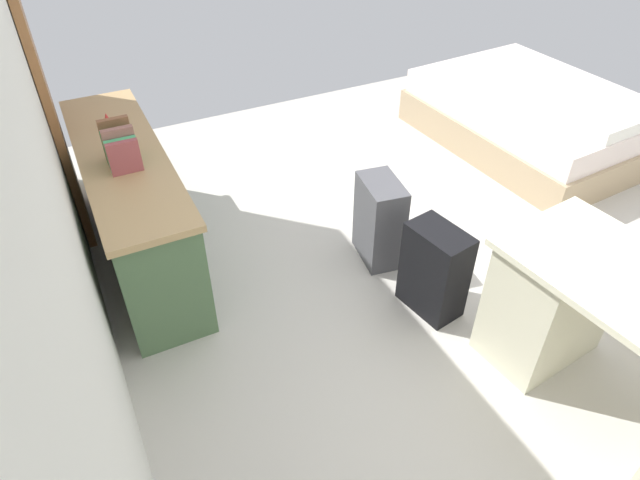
{
  "coord_description": "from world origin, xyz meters",
  "views": [
    {
      "loc": [
        -2.05,
        2.14,
        2.42
      ],
      "look_at": [
        -0.03,
        1.13,
        0.6
      ],
      "focal_mm": 31.32,
      "sensor_mm": 36.0,
      "label": 1
    }
  ],
  "objects_px": {
    "credenza": "(134,207)",
    "suitcase_spare_grey": "(379,221)",
    "figurine_small": "(108,121)",
    "desk": "(638,358)",
    "bed": "(534,117)",
    "suitcase_black": "(434,270)"
  },
  "relations": [
    {
      "from": "credenza",
      "to": "suitcase_spare_grey",
      "type": "relative_size",
      "value": 3.13
    },
    {
      "from": "suitcase_spare_grey",
      "to": "figurine_small",
      "type": "height_order",
      "value": "figurine_small"
    },
    {
      "from": "desk",
      "to": "bed",
      "type": "bearing_deg",
      "value": -34.45
    },
    {
      "from": "desk",
      "to": "suitcase_black",
      "type": "height_order",
      "value": "desk"
    },
    {
      "from": "bed",
      "to": "suitcase_black",
      "type": "xyz_separation_m",
      "value": [
        -1.27,
        1.96,
        0.04
      ]
    },
    {
      "from": "bed",
      "to": "suitcase_spare_grey",
      "type": "bearing_deg",
      "value": 110.1
    },
    {
      "from": "suitcase_black",
      "to": "desk",
      "type": "bearing_deg",
      "value": -168.4
    },
    {
      "from": "bed",
      "to": "figurine_small",
      "type": "xyz_separation_m",
      "value": [
        0.3,
        3.38,
        0.59
      ]
    },
    {
      "from": "credenza",
      "to": "suitcase_black",
      "type": "bearing_deg",
      "value": -131.15
    },
    {
      "from": "suitcase_black",
      "to": "figurine_small",
      "type": "bearing_deg",
      "value": 32.47
    },
    {
      "from": "suitcase_black",
      "to": "suitcase_spare_grey",
      "type": "relative_size",
      "value": 0.98
    },
    {
      "from": "desk",
      "to": "figurine_small",
      "type": "xyz_separation_m",
      "value": [
        2.59,
        1.82,
        0.43
      ]
    },
    {
      "from": "bed",
      "to": "figurine_small",
      "type": "distance_m",
      "value": 3.45
    },
    {
      "from": "desk",
      "to": "figurine_small",
      "type": "relative_size",
      "value": 13.67
    },
    {
      "from": "credenza",
      "to": "figurine_small",
      "type": "relative_size",
      "value": 16.36
    },
    {
      "from": "bed",
      "to": "figurine_small",
      "type": "bearing_deg",
      "value": 84.92
    },
    {
      "from": "credenza",
      "to": "bed",
      "type": "height_order",
      "value": "credenza"
    },
    {
      "from": "credenza",
      "to": "suitcase_spare_grey",
      "type": "bearing_deg",
      "value": -116.85
    },
    {
      "from": "desk",
      "to": "figurine_small",
      "type": "distance_m",
      "value": 3.19
    },
    {
      "from": "suitcase_spare_grey",
      "to": "bed",
      "type": "bearing_deg",
      "value": -61.05
    },
    {
      "from": "suitcase_black",
      "to": "suitcase_spare_grey",
      "type": "distance_m",
      "value": 0.54
    },
    {
      "from": "suitcase_spare_grey",
      "to": "figurine_small",
      "type": "bearing_deg",
      "value": 62.1
    }
  ]
}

